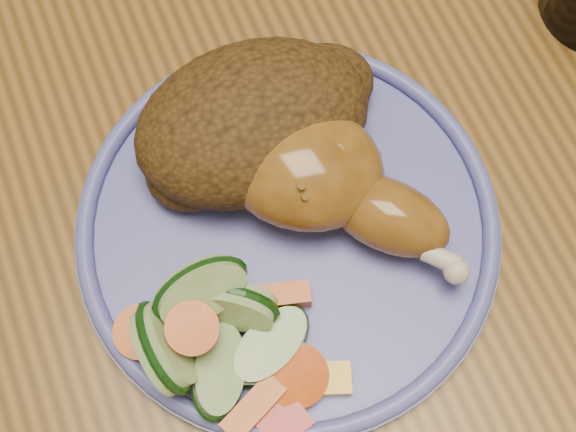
# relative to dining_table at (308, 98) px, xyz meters

# --- Properties ---
(ground) EXTENTS (4.00, 4.00, 0.00)m
(ground) POSITION_rel_dining_table_xyz_m (0.00, 0.00, -0.67)
(ground) COLOR #52381C
(ground) RESTS_ON ground
(dining_table) EXTENTS (0.90, 1.40, 0.75)m
(dining_table) POSITION_rel_dining_table_xyz_m (0.00, 0.00, 0.00)
(dining_table) COLOR brown
(dining_table) RESTS_ON ground
(plate) EXTENTS (0.24, 0.24, 0.01)m
(plate) POSITION_rel_dining_table_xyz_m (-0.06, -0.12, 0.09)
(plate) COLOR #545AAF
(plate) RESTS_ON dining_table
(plate_rim) EXTENTS (0.24, 0.24, 0.01)m
(plate_rim) POSITION_rel_dining_table_xyz_m (-0.06, -0.12, 0.10)
(plate_rim) COLOR #545AAF
(plate_rim) RESTS_ON plate
(chicken_leg) EXTENTS (0.13, 0.15, 0.05)m
(chicken_leg) POSITION_rel_dining_table_xyz_m (-0.04, -0.11, 0.12)
(chicken_leg) COLOR brown
(chicken_leg) RESTS_ON plate
(rice_pilaf) EXTENTS (0.15, 0.10, 0.06)m
(rice_pilaf) POSITION_rel_dining_table_xyz_m (-0.06, -0.06, 0.12)
(rice_pilaf) COLOR #462F11
(rice_pilaf) RESTS_ON plate
(vegetable_pile) EXTENTS (0.11, 0.11, 0.06)m
(vegetable_pile) POSITION_rel_dining_table_xyz_m (-0.12, -0.17, 0.11)
(vegetable_pile) COLOR #A50A05
(vegetable_pile) RESTS_ON plate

